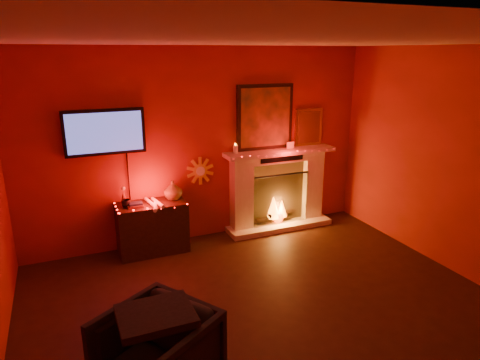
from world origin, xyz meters
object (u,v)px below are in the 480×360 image
(fireplace, at_px, (277,182))
(console_table, at_px, (153,225))
(sunburst_clock, at_px, (200,171))
(tv, at_px, (105,132))
(armchair, at_px, (157,356))

(fireplace, height_order, console_table, fireplace)
(sunburst_clock, height_order, console_table, sunburst_clock)
(tv, xyz_separation_m, console_table, (0.50, -0.19, -1.26))
(armchair, bearing_deg, fireplace, 105.36)
(tv, bearing_deg, armchair, -90.39)
(fireplace, xyz_separation_m, armchair, (-2.46, -2.68, -0.36))
(tv, xyz_separation_m, sunburst_clock, (1.25, 0.03, -0.65))
(tv, relative_size, sunburst_clock, 3.10)
(tv, distance_m, sunburst_clock, 1.41)
(fireplace, distance_m, armchair, 3.66)
(sunburst_clock, bearing_deg, tv, -178.76)
(fireplace, relative_size, tv, 1.76)
(console_table, distance_m, armchair, 2.61)
(sunburst_clock, xyz_separation_m, console_table, (-0.75, -0.22, -0.62))
(tv, height_order, console_table, tv)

